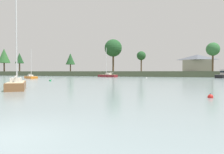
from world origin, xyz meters
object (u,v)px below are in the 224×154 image
(sailboat_maroon, at_px, (108,76))
(mooring_buoy_red, at_px, (210,97))
(mooring_buoy_white, at_px, (146,78))
(mooring_buoy_green, at_px, (50,81))
(sailboat_wood, at_px, (17,87))
(sailboat_orange, at_px, (31,78))

(sailboat_maroon, relative_size, mooring_buoy_red, 24.54)
(mooring_buoy_white, bearing_deg, sailboat_maroon, 147.04)
(sailboat_maroon, height_order, mooring_buoy_white, sailboat_maroon)
(mooring_buoy_green, bearing_deg, sailboat_maroon, 92.66)
(mooring_buoy_green, relative_size, mooring_buoy_red, 1.14)
(sailboat_wood, bearing_deg, mooring_buoy_green, 117.04)
(mooring_buoy_red, distance_m, mooring_buoy_white, 43.71)
(sailboat_orange, bearing_deg, mooring_buoy_red, -35.10)
(sailboat_maroon, bearing_deg, sailboat_orange, -120.97)
(mooring_buoy_green, distance_m, mooring_buoy_red, 33.06)
(mooring_buoy_white, bearing_deg, mooring_buoy_red, -72.08)
(sailboat_maroon, distance_m, mooring_buoy_red, 59.22)
(mooring_buoy_red, bearing_deg, sailboat_orange, 144.90)
(sailboat_wood, xyz_separation_m, mooring_buoy_red, (18.53, -1.04, -0.17))
(mooring_buoy_green, bearing_deg, sailboat_wood, -62.96)
(sailboat_wood, distance_m, mooring_buoy_red, 18.56)
(sailboat_orange, distance_m, mooring_buoy_green, 18.51)
(mooring_buoy_green, xyz_separation_m, mooring_buoy_white, (13.97, 23.13, -0.01))
(mooring_buoy_red, bearing_deg, sailboat_wood, 176.79)
(sailboat_wood, xyz_separation_m, sailboat_maroon, (-10.44, 50.61, -0.01))
(sailboat_maroon, xyz_separation_m, mooring_buoy_white, (15.51, -10.06, -0.16))
(mooring_buoy_green, xyz_separation_m, mooring_buoy_red, (27.42, -18.46, -0.01))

